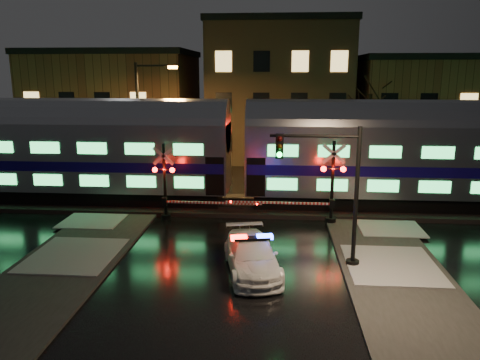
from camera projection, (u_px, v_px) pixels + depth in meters
name	position (u px, v px, depth m)	size (l,w,h in m)	color
ground	(235.00, 237.00, 21.97)	(120.00, 120.00, 0.00)	black
ballast	(243.00, 205.00, 26.80)	(90.00, 4.20, 0.24)	black
sidewalk_left	(38.00, 289.00, 16.63)	(4.00, 20.00, 0.12)	#2D2D2D
sidewalk_right	(412.00, 303.00, 15.64)	(4.00, 20.00, 0.12)	#2D2D2D
building_left	(116.00, 106.00, 43.32)	(14.00, 10.00, 9.00)	brown
building_mid	(279.00, 93.00, 42.38)	(12.00, 11.00, 11.50)	brown
building_right	(426.00, 111.00, 41.24)	(12.00, 10.00, 8.50)	brown
train	(238.00, 149.00, 26.09)	(51.00, 3.12, 5.92)	black
police_car	(252.00, 255.00, 18.06)	(2.76, 4.89, 1.49)	white
crossing_signal_right	(325.00, 190.00, 23.48)	(6.08, 0.67, 4.30)	black
crossing_signal_left	(171.00, 190.00, 24.10)	(5.70, 0.65, 4.03)	black
traffic_light	(333.00, 194.00, 18.02)	(3.63, 0.67, 5.61)	black
streetlight	(143.00, 118.00, 30.17)	(2.74, 0.29, 8.18)	black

